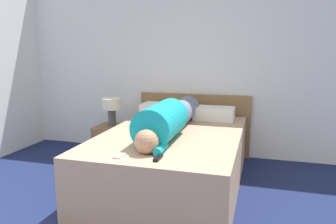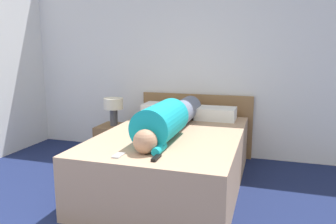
# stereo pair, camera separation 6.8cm
# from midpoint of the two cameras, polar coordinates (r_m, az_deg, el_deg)

# --- Properties ---
(wall_back) EXTENTS (5.63, 0.06, 2.60)m
(wall_back) POSITION_cam_midpoint_polar(r_m,az_deg,el_deg) (4.55, 1.31, 9.11)
(wall_back) COLOR white
(wall_back) RESTS_ON ground_plane
(bed) EXTENTS (1.40, 2.10, 0.58)m
(bed) POSITION_cam_midpoint_polar(r_m,az_deg,el_deg) (3.51, 0.16, -8.21)
(bed) COLOR tan
(bed) RESTS_ON ground_plane
(headboard) EXTENTS (1.52, 0.04, 0.84)m
(headboard) POSITION_cam_midpoint_polar(r_m,az_deg,el_deg) (4.53, 4.09, -2.15)
(headboard) COLOR olive
(headboard) RESTS_ON ground_plane
(nightstand) EXTENTS (0.40, 0.42, 0.46)m
(nightstand) POSITION_cam_midpoint_polar(r_m,az_deg,el_deg) (4.39, -10.04, -5.29)
(nightstand) COLOR brown
(nightstand) RESTS_ON ground_plane
(table_lamp) EXTENTS (0.25, 0.25, 0.36)m
(table_lamp) POSITION_cam_midpoint_polar(r_m,az_deg,el_deg) (4.28, -10.25, 0.95)
(table_lamp) COLOR #4C4C51
(table_lamp) RESTS_ON nightstand
(person_lying) EXTENTS (0.36, 1.74, 0.36)m
(person_lying) POSITION_cam_midpoint_polar(r_m,az_deg,el_deg) (3.36, -0.32, -1.16)
(person_lying) COLOR tan
(person_lying) RESTS_ON bed
(pillow_near_headboard) EXTENTS (0.51, 0.33, 0.17)m
(pillow_near_headboard) POSITION_cam_midpoint_polar(r_m,az_deg,el_deg) (4.26, -1.51, 0.36)
(pillow_near_headboard) COLOR white
(pillow_near_headboard) RESTS_ON bed
(pillow_second) EXTENTS (0.49, 0.33, 0.15)m
(pillow_second) POSITION_cam_midpoint_polar(r_m,az_deg,el_deg) (4.11, 7.57, -0.23)
(pillow_second) COLOR white
(pillow_second) RESTS_ON bed
(tv_remote) EXTENTS (0.04, 0.15, 0.02)m
(tv_remote) POSITION_cam_midpoint_polar(r_m,az_deg,el_deg) (2.62, -2.48, -7.98)
(tv_remote) COLOR black
(tv_remote) RESTS_ON bed
(cell_phone) EXTENTS (0.06, 0.13, 0.01)m
(cell_phone) POSITION_cam_midpoint_polar(r_m,az_deg,el_deg) (2.72, -9.12, -7.53)
(cell_phone) COLOR #B2B7BC
(cell_phone) RESTS_ON bed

